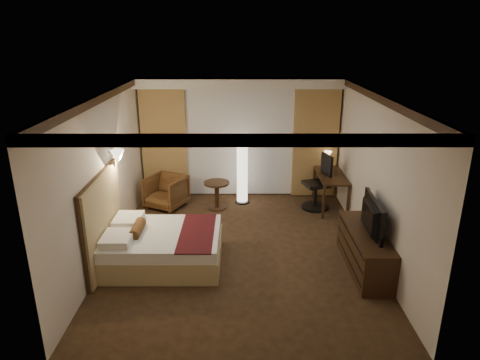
{
  "coord_description": "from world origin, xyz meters",
  "views": [
    {
      "loc": [
        -0.01,
        -6.74,
        3.64
      ],
      "look_at": [
        0.0,
        0.4,
        1.15
      ],
      "focal_mm": 32.0,
      "sensor_mm": 36.0,
      "label": 1
    }
  ],
  "objects_px": {
    "armchair": "(166,190)",
    "desk": "(330,191)",
    "side_table": "(217,195)",
    "television": "(367,214)",
    "dresser": "(365,250)",
    "bed": "(164,247)",
    "floor_lamp": "(242,171)",
    "office_chair": "(316,182)"
  },
  "relations": [
    {
      "from": "desk",
      "to": "office_chair",
      "type": "relative_size",
      "value": 1.07
    },
    {
      "from": "dresser",
      "to": "television",
      "type": "relative_size",
      "value": 1.58
    },
    {
      "from": "desk",
      "to": "dresser",
      "type": "distance_m",
      "value": 2.55
    },
    {
      "from": "dresser",
      "to": "floor_lamp",
      "type": "bearing_deg",
      "value": 124.53
    },
    {
      "from": "side_table",
      "to": "desk",
      "type": "height_order",
      "value": "desk"
    },
    {
      "from": "bed",
      "to": "office_chair",
      "type": "bearing_deg",
      "value": 38.49
    },
    {
      "from": "television",
      "to": "office_chair",
      "type": "bearing_deg",
      "value": 9.69
    },
    {
      "from": "side_table",
      "to": "dresser",
      "type": "height_order",
      "value": "dresser"
    },
    {
      "from": "bed",
      "to": "floor_lamp",
      "type": "height_order",
      "value": "floor_lamp"
    },
    {
      "from": "floor_lamp",
      "to": "side_table",
      "type": "bearing_deg",
      "value": -147.86
    },
    {
      "from": "office_chair",
      "to": "television",
      "type": "distance_m",
      "value": 2.54
    },
    {
      "from": "armchair",
      "to": "television",
      "type": "bearing_deg",
      "value": -9.09
    },
    {
      "from": "desk",
      "to": "side_table",
      "type": "bearing_deg",
      "value": -178.67
    },
    {
      "from": "armchair",
      "to": "side_table",
      "type": "distance_m",
      "value": 1.11
    },
    {
      "from": "bed",
      "to": "side_table",
      "type": "height_order",
      "value": "side_table"
    },
    {
      "from": "office_chair",
      "to": "bed",
      "type": "bearing_deg",
      "value": -157.2
    },
    {
      "from": "desk",
      "to": "floor_lamp",
      "type": "bearing_deg",
      "value": 171.41
    },
    {
      "from": "floor_lamp",
      "to": "dresser",
      "type": "bearing_deg",
      "value": -55.47
    },
    {
      "from": "office_chair",
      "to": "television",
      "type": "relative_size",
      "value": 1.13
    },
    {
      "from": "bed",
      "to": "desk",
      "type": "bearing_deg",
      "value": 36.15
    },
    {
      "from": "armchair",
      "to": "floor_lamp",
      "type": "xyz_separation_m",
      "value": [
        1.65,
        0.27,
        0.36
      ]
    },
    {
      "from": "armchair",
      "to": "desk",
      "type": "height_order",
      "value": "armchair"
    },
    {
      "from": "floor_lamp",
      "to": "dresser",
      "type": "relative_size",
      "value": 0.89
    },
    {
      "from": "office_chair",
      "to": "armchair",
      "type": "bearing_deg",
      "value": 163.11
    },
    {
      "from": "armchair",
      "to": "floor_lamp",
      "type": "relative_size",
      "value": 0.52
    },
    {
      "from": "bed",
      "to": "side_table",
      "type": "distance_m",
      "value": 2.41
    },
    {
      "from": "side_table",
      "to": "desk",
      "type": "distance_m",
      "value": 2.45
    },
    {
      "from": "bed",
      "to": "dresser",
      "type": "height_order",
      "value": "dresser"
    },
    {
      "from": "armchair",
      "to": "desk",
      "type": "distance_m",
      "value": 3.55
    },
    {
      "from": "bed",
      "to": "television",
      "type": "xyz_separation_m",
      "value": [
        3.23,
        -0.2,
        0.68
      ]
    },
    {
      "from": "desk",
      "to": "armchair",
      "type": "bearing_deg",
      "value": 179.71
    },
    {
      "from": "armchair",
      "to": "office_chair",
      "type": "relative_size",
      "value": 0.65
    },
    {
      "from": "floor_lamp",
      "to": "television",
      "type": "relative_size",
      "value": 1.41
    },
    {
      "from": "armchair",
      "to": "dresser",
      "type": "height_order",
      "value": "armchair"
    },
    {
      "from": "television",
      "to": "dresser",
      "type": "bearing_deg",
      "value": -88.15
    },
    {
      "from": "desk",
      "to": "bed",
      "type": "bearing_deg",
      "value": -143.85
    },
    {
      "from": "floor_lamp",
      "to": "office_chair",
      "type": "distance_m",
      "value": 1.62
    },
    {
      "from": "armchair",
      "to": "television",
      "type": "height_order",
      "value": "television"
    },
    {
      "from": "side_table",
      "to": "television",
      "type": "bearing_deg",
      "value": -45.27
    },
    {
      "from": "armchair",
      "to": "dresser",
      "type": "xyz_separation_m",
      "value": [
        3.6,
        -2.56,
        -0.06
      ]
    },
    {
      "from": "office_chair",
      "to": "desk",
      "type": "bearing_deg",
      "value": -6.9
    },
    {
      "from": "side_table",
      "to": "floor_lamp",
      "type": "height_order",
      "value": "floor_lamp"
    }
  ]
}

